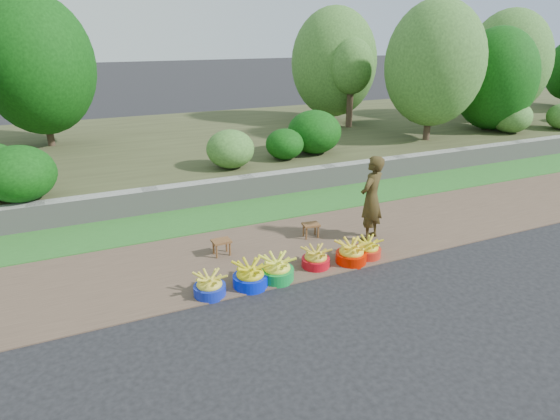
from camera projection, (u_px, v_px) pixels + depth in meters
name	position (u px, v px, depth m)	size (l,w,h in m)	color
ground_plane	(334.00, 275.00, 7.66)	(120.00, 120.00, 0.00)	black
dirt_shoulder	(300.00, 245.00, 8.72)	(80.00, 2.50, 0.02)	brown
grass_verge	(260.00, 209.00, 10.42)	(80.00, 1.50, 0.04)	#2B6C25
retaining_wall	(246.00, 188.00, 11.05)	(80.00, 0.35, 0.55)	gray
earth_bank	(194.00, 145.00, 15.23)	(80.00, 10.00, 0.50)	#404425
vegetation	(299.00, 75.00, 14.20)	(33.36, 7.91, 4.30)	#3C2D20
basin_a	(210.00, 286.00, 7.01)	(0.49, 0.49, 0.36)	#1125A8
basin_b	(250.00, 276.00, 7.26)	(0.54, 0.54, 0.41)	#051DD6
basin_c	(277.00, 270.00, 7.45)	(0.55, 0.55, 0.41)	#0E8433
basin_d	(316.00, 259.00, 7.86)	(0.48, 0.48, 0.36)	#B50A16
basin_e	(351.00, 253.00, 8.01)	(0.53, 0.53, 0.40)	#C11500
basin_f	(368.00, 249.00, 8.21)	(0.48, 0.48, 0.36)	red
stool_left	(221.00, 243.00, 8.23)	(0.33, 0.26, 0.28)	brown
stool_right	(311.00, 226.00, 8.95)	(0.34, 0.28, 0.28)	brown
vendor_woman	(371.00, 198.00, 8.68)	(0.59, 0.39, 1.62)	black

